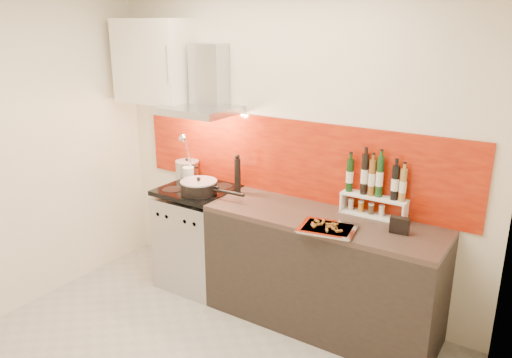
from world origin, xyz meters
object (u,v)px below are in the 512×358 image
Objects in this scene: range_stove at (199,238)px; counter at (321,272)px; pepper_mill at (238,174)px; baking_tray at (328,228)px; stock_pot at (187,169)px; saute_pan at (200,187)px.

counter is (1.20, 0.00, 0.01)m from range_stove.
baking_tray is (0.98, -0.31, -0.15)m from pepper_mill.
pepper_mill is at bearing -7.21° from stock_pot.
saute_pan is 0.33m from pepper_mill.
baking_tray is at bearing -58.03° from counter.
pepper_mill is at bearing 39.56° from saute_pan.
range_stove is 4.25× the size of stock_pot.
range_stove is at bearing 171.33° from baking_tray.
saute_pan is at bearing -42.31° from range_stove.
counter is 8.41× the size of stock_pot.
saute_pan is at bearing -37.05° from stock_pot.
pepper_mill is (-0.85, 0.10, 0.61)m from counter.
counter is 1.22m from saute_pan.
counter is 0.53m from baking_tray.
pepper_mill reaches higher than stock_pot.
range_stove reaches higher than counter.
range_stove is 2.11× the size of baking_tray.
saute_pan is at bearing 174.94° from baking_tray.
range_stove is at bearing -34.80° from stock_pot.
baking_tray is (1.33, -0.20, 0.47)m from range_stove.
pepper_mill is (0.25, 0.20, 0.10)m from saute_pan.
stock_pot is at bearing 172.79° from pepper_mill.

